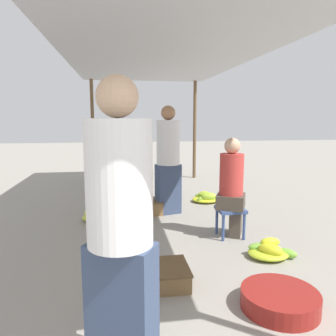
% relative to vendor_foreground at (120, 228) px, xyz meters
% --- Properties ---
extents(canopy_post_back_left, '(0.08, 0.08, 2.43)m').
position_rel_vendor_foreground_xyz_m(canopy_post_back_left, '(-0.60, 6.32, 0.31)').
color(canopy_post_back_left, brown).
rests_on(canopy_post_back_left, ground).
extents(canopy_post_back_right, '(0.08, 0.08, 2.43)m').
position_rel_vendor_foreground_xyz_m(canopy_post_back_right, '(1.92, 6.32, 0.31)').
color(canopy_post_back_right, brown).
rests_on(canopy_post_back_right, ground).
extents(canopy_tarp, '(2.92, 7.24, 0.04)m').
position_rel_vendor_foreground_xyz_m(canopy_tarp, '(0.66, 2.90, 1.54)').
color(canopy_tarp, '#B2B2B7').
rests_on(canopy_tarp, canopy_post_front_left).
extents(vendor_foreground, '(0.51, 0.51, 1.75)m').
position_rel_vendor_foreground_xyz_m(vendor_foreground, '(0.00, 0.00, 0.00)').
color(vendor_foreground, '#384766').
rests_on(vendor_foreground, ground).
extents(stool, '(0.34, 0.34, 0.38)m').
position_rel_vendor_foreground_xyz_m(stool, '(1.41, 2.10, -0.60)').
color(stool, '#384C84').
rests_on(stool, ground).
extents(vendor_seated, '(0.45, 0.45, 1.28)m').
position_rel_vendor_foreground_xyz_m(vendor_seated, '(1.42, 2.11, -0.25)').
color(vendor_seated, '#4C4238').
rests_on(vendor_seated, ground).
extents(basin_black, '(0.62, 0.62, 0.15)m').
position_rel_vendor_foreground_xyz_m(basin_black, '(1.26, 0.48, -0.83)').
color(basin_black, maroon).
rests_on(basin_black, ground).
extents(banana_pile_left_0, '(0.46, 0.48, 0.24)m').
position_rel_vendor_foreground_xyz_m(banana_pile_left_0, '(-0.33, 3.01, -0.82)').
color(banana_pile_left_0, '#94BF32').
rests_on(banana_pile_left_0, ground).
extents(banana_pile_left_1, '(0.44, 0.46, 0.22)m').
position_rel_vendor_foreground_xyz_m(banana_pile_left_1, '(-0.33, 5.59, -0.83)').
color(banana_pile_left_1, yellow).
rests_on(banana_pile_left_1, ground).
extents(banana_pile_right_0, '(0.51, 0.44, 0.20)m').
position_rel_vendor_foreground_xyz_m(banana_pile_right_0, '(1.56, 3.87, -0.83)').
color(banana_pile_right_0, '#78B437').
rests_on(banana_pile_right_0, ground).
extents(banana_pile_right_1, '(0.54, 0.41, 0.20)m').
position_rel_vendor_foreground_xyz_m(banana_pile_right_1, '(1.62, 1.42, -0.84)').
color(banana_pile_right_1, yellow).
rests_on(banana_pile_right_1, ground).
extents(crate_near, '(0.46, 0.46, 0.21)m').
position_rel_vendor_foreground_xyz_m(crate_near, '(0.45, 3.33, -0.80)').
color(crate_near, olive).
rests_on(crate_near, ground).
extents(crate_mid, '(0.46, 0.46, 0.18)m').
position_rel_vendor_foreground_xyz_m(crate_mid, '(0.39, 1.01, -0.82)').
color(crate_mid, brown).
rests_on(crate_mid, ground).
extents(shopper_walking_mid, '(0.45, 0.45, 1.71)m').
position_rel_vendor_foreground_xyz_m(shopper_walking_mid, '(0.77, 3.27, -0.02)').
color(shopper_walking_mid, '#384766').
rests_on(shopper_walking_mid, ground).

